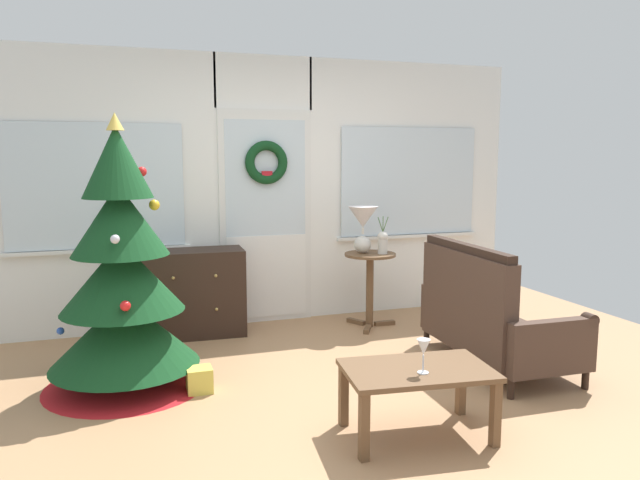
% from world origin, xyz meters
% --- Properties ---
extents(ground_plane, '(6.76, 6.76, 0.00)m').
position_xyz_m(ground_plane, '(0.00, 0.00, 0.00)').
color(ground_plane, '#AD7F56').
extents(back_wall_with_door, '(5.20, 0.19, 2.55)m').
position_xyz_m(back_wall_with_door, '(0.00, 2.08, 1.28)').
color(back_wall_with_door, white).
rests_on(back_wall_with_door, ground).
extents(christmas_tree, '(1.13, 1.13, 1.90)m').
position_xyz_m(christmas_tree, '(-1.34, 0.71, 0.69)').
color(christmas_tree, '#4C331E').
rests_on(christmas_tree, ground).
extents(dresser_cabinet, '(0.92, 0.47, 0.78)m').
position_xyz_m(dresser_cabinet, '(-0.74, 1.79, 0.39)').
color(dresser_cabinet, black).
rests_on(dresser_cabinet, ground).
extents(settee_sofa, '(0.75, 1.37, 0.96)m').
position_xyz_m(settee_sofa, '(1.31, 0.25, 0.38)').
color(settee_sofa, black).
rests_on(settee_sofa, ground).
extents(side_table, '(0.50, 0.48, 0.71)m').
position_xyz_m(side_table, '(0.87, 1.52, 0.50)').
color(side_table, brown).
rests_on(side_table, ground).
extents(table_lamp, '(0.28, 0.28, 0.44)m').
position_xyz_m(table_lamp, '(0.81, 1.56, 0.99)').
color(table_lamp, silver).
rests_on(table_lamp, side_table).
extents(flower_vase, '(0.11, 0.10, 0.35)m').
position_xyz_m(flower_vase, '(0.97, 1.46, 0.83)').
color(flower_vase, beige).
rests_on(flower_vase, side_table).
extents(coffee_table, '(0.89, 0.61, 0.41)m').
position_xyz_m(coffee_table, '(0.24, -0.64, 0.35)').
color(coffee_table, brown).
rests_on(coffee_table, ground).
extents(wine_glass, '(0.08, 0.08, 0.20)m').
position_xyz_m(wine_glass, '(0.23, -0.72, 0.55)').
color(wine_glass, silver).
rests_on(wine_glass, coffee_table).
extents(gift_box, '(0.17, 0.15, 0.17)m').
position_xyz_m(gift_box, '(-0.87, 0.42, 0.09)').
color(gift_box, '#D8C64C').
rests_on(gift_box, ground).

